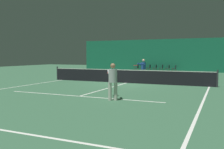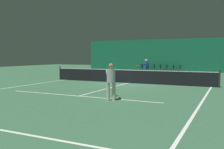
# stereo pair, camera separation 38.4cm
# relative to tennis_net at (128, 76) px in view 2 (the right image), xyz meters

# --- Properties ---
(ground_plane) EXTENTS (60.00, 60.00, 0.00)m
(ground_plane) POSITION_rel_tennis_net_xyz_m (0.00, 0.00, -0.51)
(ground_plane) COLOR #386647
(backdrop_curtain) EXTENTS (23.00, 0.12, 4.00)m
(backdrop_curtain) POSITION_rel_tennis_net_xyz_m (0.00, 14.50, 1.49)
(backdrop_curtain) COLOR #196B4C
(backdrop_curtain) RESTS_ON ground
(court_line_baseline_far) EXTENTS (11.00, 0.10, 0.00)m
(court_line_baseline_far) POSITION_rel_tennis_net_xyz_m (0.00, 11.90, -0.51)
(court_line_baseline_far) COLOR white
(court_line_baseline_far) RESTS_ON ground
(court_line_service_far) EXTENTS (8.25, 0.10, 0.00)m
(court_line_service_far) POSITION_rel_tennis_net_xyz_m (0.00, 6.40, -0.51)
(court_line_service_far) COLOR white
(court_line_service_far) RESTS_ON ground
(court_line_service_near) EXTENTS (8.25, 0.10, 0.00)m
(court_line_service_near) POSITION_rel_tennis_net_xyz_m (0.00, -6.40, -0.51)
(court_line_service_near) COLOR white
(court_line_service_near) RESTS_ON ground
(court_line_sideline_left) EXTENTS (0.10, 23.80, 0.00)m
(court_line_sideline_left) POSITION_rel_tennis_net_xyz_m (-5.50, 0.00, -0.51)
(court_line_sideline_left) COLOR white
(court_line_sideline_left) RESTS_ON ground
(court_line_sideline_right) EXTENTS (0.10, 23.80, 0.00)m
(court_line_sideline_right) POSITION_rel_tennis_net_xyz_m (5.50, 0.00, -0.51)
(court_line_sideline_right) COLOR white
(court_line_sideline_right) RESTS_ON ground
(court_line_centre) EXTENTS (0.10, 12.80, 0.00)m
(court_line_centre) POSITION_rel_tennis_net_xyz_m (0.00, 0.00, -0.51)
(court_line_centre) COLOR white
(court_line_centre) RESTS_ON ground
(tennis_net) EXTENTS (12.00, 0.10, 1.07)m
(tennis_net) POSITION_rel_tennis_net_xyz_m (0.00, 0.00, 0.00)
(tennis_net) COLOR black
(tennis_net) RESTS_ON ground
(player_near) EXTENTS (0.96, 1.32, 1.60)m
(player_near) POSITION_rel_tennis_net_xyz_m (1.89, -6.73, 0.42)
(player_near) COLOR beige
(player_near) RESTS_ON ground
(player_far) EXTENTS (0.85, 1.38, 1.66)m
(player_far) POSITION_rel_tennis_net_xyz_m (0.24, 3.25, 0.46)
(player_far) COLOR beige
(player_far) RESTS_ON ground
(courtside_chair_0) EXTENTS (0.44, 0.44, 0.84)m
(courtside_chair_0) POSITION_rel_tennis_net_xyz_m (-3.79, 13.95, -0.03)
(courtside_chair_0) COLOR brown
(courtside_chair_0) RESTS_ON ground
(courtside_chair_1) EXTENTS (0.44, 0.44, 0.84)m
(courtside_chair_1) POSITION_rel_tennis_net_xyz_m (-3.00, 13.95, -0.03)
(courtside_chair_1) COLOR brown
(courtside_chair_1) RESTS_ON ground
(courtside_chair_2) EXTENTS (0.44, 0.44, 0.84)m
(courtside_chair_2) POSITION_rel_tennis_net_xyz_m (-2.21, 13.95, -0.03)
(courtside_chair_2) COLOR brown
(courtside_chair_2) RESTS_ON ground
(courtside_chair_3) EXTENTS (0.44, 0.44, 0.84)m
(courtside_chair_3) POSITION_rel_tennis_net_xyz_m (-1.41, 13.95, -0.03)
(courtside_chair_3) COLOR brown
(courtside_chair_3) RESTS_ON ground
(courtside_chair_4) EXTENTS (0.44, 0.44, 0.84)m
(courtside_chair_4) POSITION_rel_tennis_net_xyz_m (-0.62, 13.95, -0.03)
(courtside_chair_4) COLOR brown
(courtside_chair_4) RESTS_ON ground
(courtside_chair_5) EXTENTS (0.44, 0.44, 0.84)m
(courtside_chair_5) POSITION_rel_tennis_net_xyz_m (0.17, 13.95, -0.03)
(courtside_chair_5) COLOR brown
(courtside_chair_5) RESTS_ON ground
(courtside_chair_6) EXTENTS (0.44, 0.44, 0.84)m
(courtside_chair_6) POSITION_rel_tennis_net_xyz_m (0.96, 13.95, -0.03)
(courtside_chair_6) COLOR brown
(courtside_chair_6) RESTS_ON ground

